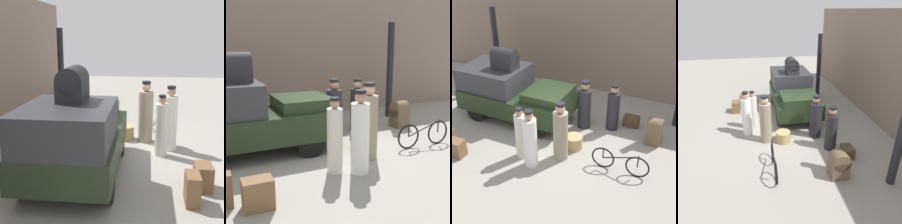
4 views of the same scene
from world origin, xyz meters
The scene contains 15 objects.
ground_plane centered at (0.00, 0.00, 0.00)m, with size 30.00×30.00×0.00m, color gray.
station_building_facade centered at (0.00, 4.08, 2.25)m, with size 16.00×0.15×4.50m.
canopy_pillar_right centered at (3.33, 2.54, 1.66)m, with size 0.23×0.23×3.32m.
truck centered at (-2.02, 0.72, 0.95)m, with size 3.82×1.89×1.78m.
bicycle centered at (2.27, -0.65, 0.33)m, with size 1.61×0.04×0.69m.
wicker_basket centered at (0.69, -0.14, 0.20)m, with size 0.53×0.53×0.40m.
porter_standing_middle centered at (0.54, -0.75, 0.82)m, with size 0.42×0.42×1.80m.
conductor_in_dark_uniform centered at (-0.05, -1.42, 0.81)m, with size 0.38×0.38×1.77m.
porter_lifting_near_truck centered at (1.41, 1.42, 0.72)m, with size 0.41×0.41×1.59m.
porter_carrying_trunk centered at (-0.51, -1.17, 0.74)m, with size 0.32×0.32×1.61m.
porter_with_bicycle centered at (0.51, 1.12, 0.75)m, with size 0.43×0.43×1.67m.
trunk_barrel_dark centered at (2.82, 1.18, 0.43)m, with size 0.45×0.53×0.85m.
trunk_large_brown centered at (1.96, 1.83, 0.18)m, with size 0.51×0.33×0.37m.
trunk_wicker_pale centered at (-2.27, -1.97, 0.26)m, with size 0.50×0.35×0.52m.
trunk_on_truck_roof centered at (-2.21, 0.72, 2.11)m, with size 0.80×0.54×0.69m.
Camera 2 is at (-3.05, -6.78, 2.74)m, focal length 50.00 mm.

